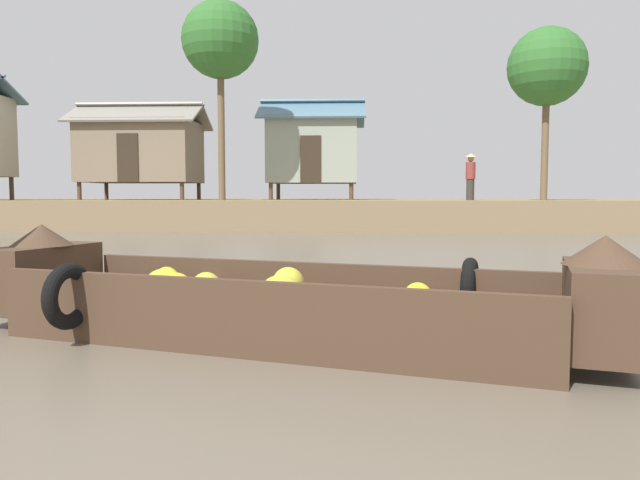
{
  "coord_description": "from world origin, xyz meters",
  "views": [
    {
      "loc": [
        1.95,
        -0.09,
        1.17
      ],
      "look_at": [
        1.6,
        7.52,
        0.6
      ],
      "focal_mm": 33.82,
      "sensor_mm": 36.0,
      "label": 1
    }
  ],
  "objects_px": {
    "palm_tree_far": "(220,41)",
    "vendor_person": "(471,174)",
    "banana_boat": "(275,302)",
    "palm_tree_mid": "(547,67)",
    "stilt_house_right": "(313,149)",
    "stilt_house_mid_right": "(141,150)"
  },
  "relations": [
    {
      "from": "palm_tree_far",
      "to": "stilt_house_mid_right",
      "type": "bearing_deg",
      "value": 145.99
    },
    {
      "from": "stilt_house_mid_right",
      "to": "palm_tree_far",
      "type": "bearing_deg",
      "value": -34.01
    },
    {
      "from": "palm_tree_far",
      "to": "vendor_person",
      "type": "distance_m",
      "value": 9.97
    },
    {
      "from": "palm_tree_mid",
      "to": "vendor_person",
      "type": "height_order",
      "value": "palm_tree_mid"
    },
    {
      "from": "stilt_house_right",
      "to": "vendor_person",
      "type": "xyz_separation_m",
      "value": [
        5.81,
        -3.02,
        -1.14
      ]
    },
    {
      "from": "palm_tree_far",
      "to": "stilt_house_right",
      "type": "bearing_deg",
      "value": 49.86
    },
    {
      "from": "stilt_house_mid_right",
      "to": "palm_tree_mid",
      "type": "distance_m",
      "value": 15.47
    },
    {
      "from": "palm_tree_mid",
      "to": "palm_tree_far",
      "type": "xyz_separation_m",
      "value": [
        -11.32,
        -0.28,
        0.96
      ]
    },
    {
      "from": "stilt_house_right",
      "to": "palm_tree_far",
      "type": "height_order",
      "value": "palm_tree_far"
    },
    {
      "from": "vendor_person",
      "to": "palm_tree_far",
      "type": "bearing_deg",
      "value": -176.37
    },
    {
      "from": "palm_tree_mid",
      "to": "palm_tree_far",
      "type": "height_order",
      "value": "palm_tree_far"
    },
    {
      "from": "banana_boat",
      "to": "palm_tree_mid",
      "type": "bearing_deg",
      "value": 65.98
    },
    {
      "from": "banana_boat",
      "to": "vendor_person",
      "type": "relative_size",
      "value": 3.23
    },
    {
      "from": "banana_boat",
      "to": "vendor_person",
      "type": "xyz_separation_m",
      "value": [
        4.95,
        16.98,
        1.62
      ]
    },
    {
      "from": "banana_boat",
      "to": "stilt_house_mid_right",
      "type": "xyz_separation_m",
      "value": [
        -7.64,
        18.96,
        2.65
      ]
    },
    {
      "from": "banana_boat",
      "to": "stilt_house_right",
      "type": "height_order",
      "value": "stilt_house_right"
    },
    {
      "from": "stilt_house_right",
      "to": "vendor_person",
      "type": "bearing_deg",
      "value": -27.46
    },
    {
      "from": "stilt_house_mid_right",
      "to": "stilt_house_right",
      "type": "height_order",
      "value": "stilt_house_right"
    },
    {
      "from": "banana_boat",
      "to": "stilt_house_right",
      "type": "distance_m",
      "value": 20.21
    },
    {
      "from": "stilt_house_mid_right",
      "to": "stilt_house_right",
      "type": "distance_m",
      "value": 6.86
    },
    {
      "from": "vendor_person",
      "to": "banana_boat",
      "type": "bearing_deg",
      "value": -106.25
    },
    {
      "from": "palm_tree_far",
      "to": "palm_tree_mid",
      "type": "bearing_deg",
      "value": 1.4
    }
  ]
}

